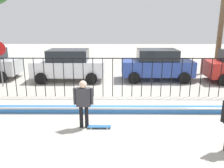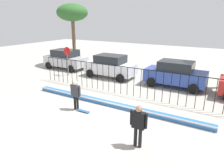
{
  "view_description": "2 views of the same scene",
  "coord_description": "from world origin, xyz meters",
  "px_view_note": "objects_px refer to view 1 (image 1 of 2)",
  "views": [
    {
      "loc": [
        -0.42,
        -7.75,
        3.53
      ],
      "look_at": [
        -0.49,
        1.66,
        0.98
      ],
      "focal_mm": 37.12,
      "sensor_mm": 36.0,
      "label": 1
    },
    {
      "loc": [
        5.45,
        -8.31,
        4.79
      ],
      "look_at": [
        -0.56,
        1.99,
        0.94
      ],
      "focal_mm": 32.54,
      "sensor_mm": 36.0,
      "label": 2
    }
  ],
  "objects_px": {
    "stop_sign": "(0,58)",
    "parked_car_white": "(69,65)",
    "skateboard": "(99,127)",
    "parked_car_blue": "(157,64)",
    "skateboarder": "(83,100)"
  },
  "relations": [
    {
      "from": "skateboard",
      "to": "stop_sign",
      "type": "height_order",
      "value": "stop_sign"
    },
    {
      "from": "parked_car_white",
      "to": "parked_car_blue",
      "type": "bearing_deg",
      "value": 1.96
    },
    {
      "from": "skateboarder",
      "to": "parked_car_blue",
      "type": "xyz_separation_m",
      "value": [
        3.67,
        6.77,
        -0.02
      ]
    },
    {
      "from": "stop_sign",
      "to": "parked_car_blue",
      "type": "bearing_deg",
      "value": 10.13
    },
    {
      "from": "skateboard",
      "to": "skateboarder",
      "type": "bearing_deg",
      "value": 178.48
    },
    {
      "from": "skateboard",
      "to": "parked_car_blue",
      "type": "height_order",
      "value": "parked_car_blue"
    },
    {
      "from": "parked_car_blue",
      "to": "stop_sign",
      "type": "xyz_separation_m",
      "value": [
        -8.88,
        -1.59,
        0.64
      ]
    },
    {
      "from": "skateboarder",
      "to": "skateboard",
      "type": "height_order",
      "value": "skateboarder"
    },
    {
      "from": "parked_car_blue",
      "to": "parked_car_white",
      "type": "bearing_deg",
      "value": -177.72
    },
    {
      "from": "stop_sign",
      "to": "skateboard",
      "type": "bearing_deg",
      "value": -42.52
    },
    {
      "from": "stop_sign",
      "to": "parked_car_white",
      "type": "bearing_deg",
      "value": 22.18
    },
    {
      "from": "skateboard",
      "to": "parked_car_white",
      "type": "bearing_deg",
      "value": 115.17
    },
    {
      "from": "parked_car_white",
      "to": "stop_sign",
      "type": "relative_size",
      "value": 1.72
    },
    {
      "from": "skateboard",
      "to": "parked_car_white",
      "type": "height_order",
      "value": "parked_car_white"
    },
    {
      "from": "skateboard",
      "to": "stop_sign",
      "type": "bearing_deg",
      "value": 143.99
    }
  ]
}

